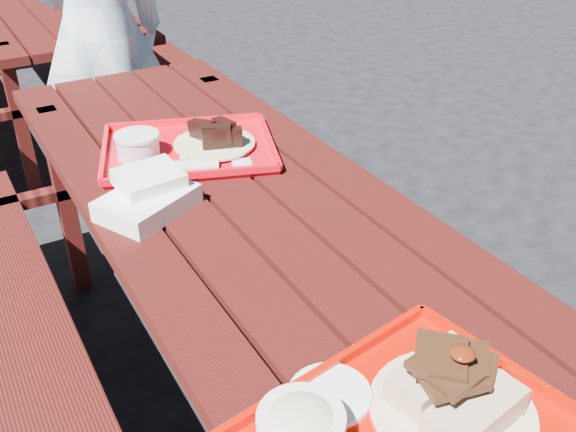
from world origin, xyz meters
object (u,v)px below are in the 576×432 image
object	(u,v)px
near_tray	(400,422)
picnic_table_far	(35,27)
person	(98,34)
picnic_table_near	(259,275)
far_tray	(186,147)

from	to	relation	value
near_tray	picnic_table_far	bearing A→B (deg)	87.88
picnic_table_far	person	distance (m)	1.38
near_tray	picnic_table_near	bearing A→B (deg)	79.67
near_tray	person	size ratio (longest dim) A/B	0.33
near_tray	person	distance (m)	2.17
picnic_table_near	picnic_table_far	world-z (taller)	same
picnic_table_far	near_tray	bearing A→B (deg)	-92.12
picnic_table_near	near_tray	xyz separation A→B (m)	(-0.13, -0.71, 0.23)
near_tray	far_tray	size ratio (longest dim) A/B	0.95
picnic_table_far	near_tray	distance (m)	3.52
far_tray	picnic_table_far	bearing A→B (deg)	89.39
picnic_table_near	near_tray	bearing A→B (deg)	-100.33
picnic_table_near	far_tray	size ratio (longest dim) A/B	4.11
picnic_table_near	picnic_table_far	xyz separation A→B (m)	(0.00, 2.80, 0.00)
picnic_table_near	person	distance (m)	1.47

